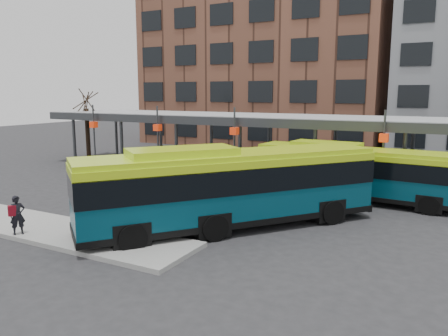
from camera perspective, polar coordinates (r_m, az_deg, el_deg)
ground at (r=18.58m, az=-3.90°, el=-8.06°), size 120.00×120.00×0.00m
boarding_island at (r=19.92m, az=-22.35°, el=-7.28°), size 14.00×3.00×0.18m
canopy at (r=29.47m, az=9.33°, el=6.20°), size 40.00×6.53×4.80m
tree at (r=38.59m, az=-17.39°, el=4.51°), size 1.64×1.64×5.60m
building_brick at (r=51.11m, az=5.80°, el=15.71°), size 26.00×14.00×22.00m
bus_front at (r=18.34m, az=0.79°, el=-2.31°), size 10.13×11.73×3.54m
bus_rear at (r=24.29m, az=17.07°, el=-0.38°), size 11.15×3.18×3.03m
pedestrian at (r=19.01m, az=-25.40°, el=-5.55°), size 0.59×0.67×1.55m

